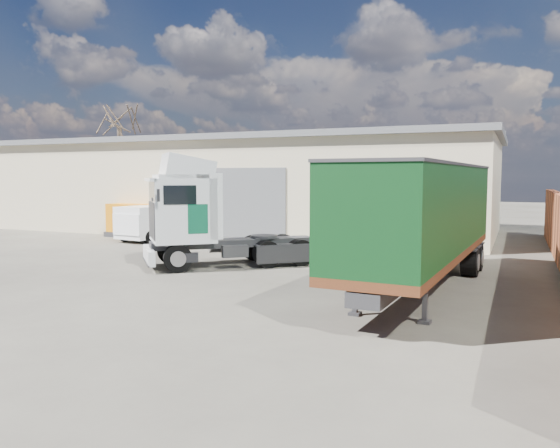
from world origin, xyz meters
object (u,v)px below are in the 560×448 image
at_px(tractor_unit, 204,219).
at_px(orange_skip, 135,222).
at_px(box_trailer, 424,214).
at_px(panel_van, 155,222).
at_px(bare_tree, 119,114).

xyz_separation_m(tractor_unit, orange_skip, (-8.47, 6.83, -0.91)).
bearing_deg(box_trailer, panel_van, 156.84).
relative_size(panel_van, orange_skip, 1.51).
relative_size(bare_tree, panel_van, 2.18).
bearing_deg(box_trailer, bare_tree, 147.82).
relative_size(box_trailer, panel_van, 2.44).
height_order(bare_tree, tractor_unit, bare_tree).
distance_m(tractor_unit, panel_van, 8.91).
bearing_deg(box_trailer, orange_skip, 157.08).
bearing_deg(orange_skip, bare_tree, 137.10).
relative_size(bare_tree, box_trailer, 0.90).
height_order(tractor_unit, panel_van, tractor_unit).
bearing_deg(tractor_unit, panel_van, -174.30).
height_order(box_trailer, panel_van, box_trailer).
bearing_deg(orange_skip, tractor_unit, -34.37).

